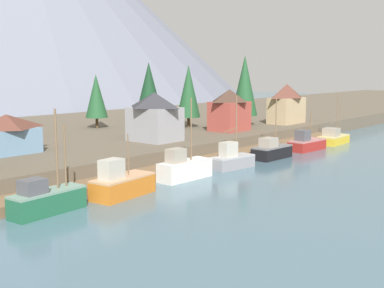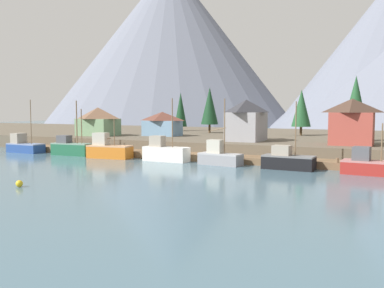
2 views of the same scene
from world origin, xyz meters
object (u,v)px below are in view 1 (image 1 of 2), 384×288
object	(u,v)px
fishing_boat_red	(306,143)
conifer_back_left	(245,85)
fishing_boat_green	(46,200)
conifer_mid_left	(96,96)
fishing_boat_yellow	(333,138)
house_blue	(7,134)
conifer_near_left	(189,91)
house_red	(229,110)
fishing_boat_white	(184,168)
house_tan	(287,103)
conifer_back_right	(149,86)
fishing_boat_grey	(232,159)
house_grey	(155,116)
fishing_boat_black	(271,151)
fishing_boat_orange	(121,184)

from	to	relation	value
fishing_boat_red	conifer_back_left	world-z (taller)	conifer_back_left
fishing_boat_green	conifer_mid_left	size ratio (longest dim) A/B	0.99
fishing_boat_yellow	house_blue	size ratio (longest dim) A/B	1.13
fishing_boat_green	conifer_near_left	bearing A→B (deg)	21.27
fishing_boat_red	conifer_mid_left	distance (m)	36.80
house_red	conifer_mid_left	bearing A→B (deg)	120.67
fishing_boat_white	house_tan	size ratio (longest dim) A/B	1.20
conifer_back_right	fishing_boat_yellow	bearing A→B (deg)	-81.42
house_tan	conifer_near_left	size ratio (longest dim) A/B	0.72
fishing_boat_grey	conifer_mid_left	bearing A→B (deg)	89.68
house_red	fishing_boat_grey	bearing A→B (deg)	-142.55
conifer_back_left	house_grey	bearing A→B (deg)	-174.37
house_blue	conifer_back_left	distance (m)	46.38
fishing_boat_white	fishing_boat_red	xyz separation A→B (m)	(28.87, -0.37, -0.24)
fishing_boat_black	house_red	bearing A→B (deg)	63.98
fishing_boat_black	conifer_mid_left	bearing A→B (deg)	101.20
fishing_boat_yellow	conifer_back_right	distance (m)	40.23
fishing_boat_red	conifer_near_left	distance (m)	22.96
fishing_boat_green	house_red	distance (m)	45.79
house_red	conifer_back_right	distance (m)	27.42
fishing_boat_grey	house_tan	size ratio (longest dim) A/B	1.18
fishing_boat_yellow	house_tan	distance (m)	13.15
fishing_boat_white	fishing_boat_yellow	world-z (taller)	fishing_boat_white
house_tan	house_blue	distance (m)	54.00
conifer_back_right	fishing_boat_red	bearing A→B (deg)	-95.04
conifer_near_left	house_blue	bearing A→B (deg)	-176.41
fishing_boat_green	conifer_back_left	bearing A→B (deg)	11.92
fishing_boat_white	fishing_boat_yellow	xyz separation A→B (m)	(38.16, -0.51, -0.33)
house_blue	conifer_back_left	bearing A→B (deg)	-3.76
fishing_boat_green	fishing_boat_orange	distance (m)	8.44
fishing_boat_red	house_tan	size ratio (longest dim) A/B	0.91
fishing_boat_white	conifer_back_right	world-z (taller)	conifer_back_right
conifer_near_left	fishing_boat_grey	bearing A→B (deg)	-126.71
fishing_boat_orange	conifer_back_right	world-z (taller)	conifer_back_right
fishing_boat_yellow	conifer_back_left	distance (m)	18.65
fishing_boat_white	conifer_near_left	world-z (taller)	conifer_near_left
house_red	house_blue	xyz separation A→B (m)	(-36.80, 6.42, -1.07)
house_red	conifer_near_left	world-z (taller)	conifer_near_left
conifer_near_left	conifer_back_left	size ratio (longest dim) A/B	0.86
house_grey	house_blue	bearing A→B (deg)	164.26
house_red	house_tan	xyz separation A→B (m)	(16.64, -1.19, 0.28)
house_blue	conifer_back_right	xyz separation A→B (m)	(43.88, 19.88, 4.27)
fishing_boat_white	conifer_back_right	distance (m)	50.81
fishing_boat_red	house_grey	distance (m)	25.00
house_tan	fishing_boat_black	bearing A→B (deg)	-154.23
conifer_back_right	fishing_boat_green	bearing A→B (deg)	-142.86
fishing_boat_green	fishing_boat_orange	bearing A→B (deg)	-7.82
fishing_boat_white	house_grey	distance (m)	16.09
fishing_boat_orange	conifer_near_left	distance (m)	41.73
fishing_boat_grey	conifer_near_left	world-z (taller)	conifer_near_left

